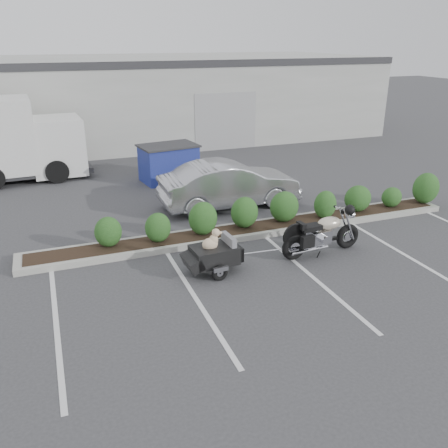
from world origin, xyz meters
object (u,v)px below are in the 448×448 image
object	(u,v)px
pet_trailer	(214,254)
dumpster	(169,163)
motorcycle	(322,235)
sedan	(230,184)

from	to	relation	value
pet_trailer	dumpster	bearing A→B (deg)	78.74
motorcycle	pet_trailer	bearing A→B (deg)	175.50
pet_trailer	dumpster	xyz separation A→B (m)	(0.94, 7.48, 0.23)
pet_trailer	dumpster	distance (m)	7.54
sedan	dumpster	world-z (taller)	sedan
motorcycle	dumpster	world-z (taller)	dumpster
motorcycle	sedan	world-z (taller)	sedan
motorcycle	pet_trailer	distance (m)	2.79
motorcycle	pet_trailer	world-z (taller)	motorcycle
motorcycle	sedan	bearing A→B (deg)	97.27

